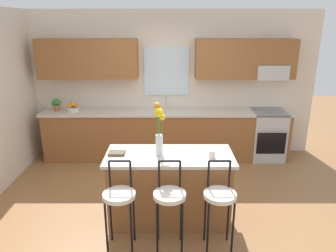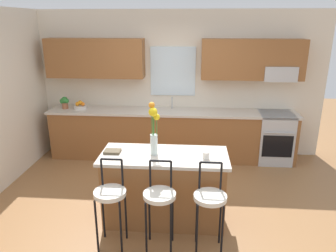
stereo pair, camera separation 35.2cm
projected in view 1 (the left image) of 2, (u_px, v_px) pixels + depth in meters
The scene contains 14 objects.
ground_plane at pixel (166, 205), 4.55m from camera, with size 14.00×14.00×0.00m, color olive.
back_wall_assembly at pixel (169, 76), 5.97m from camera, with size 5.60×0.50×2.70m.
counter_run at pixel (167, 134), 6.02m from camera, with size 4.56×0.64×0.92m.
sink_faucet at pixel (167, 101), 5.97m from camera, with size 0.02×0.13×0.23m.
oven_range at pixel (267, 135), 6.00m from camera, with size 0.60×0.64×0.92m.
kitchen_island at pixel (170, 187), 4.08m from camera, with size 1.58×0.70×0.92m.
bar_stool_near at pixel (120, 199), 3.50m from camera, with size 0.36×0.36×1.04m.
bar_stool_middle at pixel (170, 199), 3.50m from camera, with size 0.36×0.36×1.04m.
bar_stool_far at pixel (220, 199), 3.50m from camera, with size 0.36×0.36×1.04m.
flower_vase at pixel (160, 127), 3.82m from camera, with size 0.13×0.16×0.67m.
mug_ceramic at pixel (212, 154), 3.84m from camera, with size 0.08×0.08×0.09m, color silver.
cookbook at pixel (117, 153), 3.95m from camera, with size 0.20×0.15×0.03m, color brown.
fruit_bowl_oranges at pixel (73, 108), 5.87m from camera, with size 0.24×0.24×0.16m.
potted_plant_small at pixel (57, 104), 5.85m from camera, with size 0.18×0.12×0.23m.
Camera 1 is at (0.03, -3.98, 2.48)m, focal length 34.14 mm.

